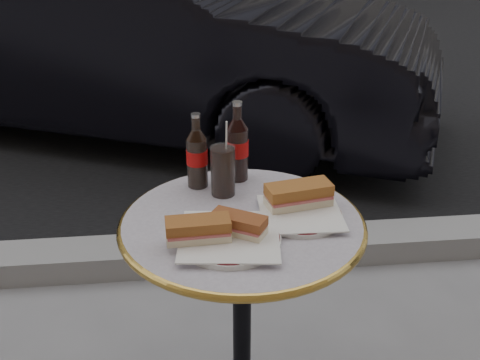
{
  "coord_description": "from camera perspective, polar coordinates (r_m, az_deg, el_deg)",
  "views": [
    {
      "loc": [
        -0.14,
        -1.3,
        1.49
      ],
      "look_at": [
        0.0,
        0.05,
        0.82
      ],
      "focal_mm": 45.0,
      "sensor_mm": 36.0,
      "label": 1
    }
  ],
  "objects": [
    {
      "name": "plate_right",
      "position": [
        1.52,
        5.76,
        -3.37
      ],
      "size": [
        0.25,
        0.25,
        0.01
      ],
      "primitive_type": "cylinder",
      "rotation": [
        0.0,
        0.0,
        -0.21
      ],
      "color": "silver",
      "rests_on": "bistro_table"
    },
    {
      "name": "bistro_table",
      "position": [
        1.72,
        0.18,
        -14.42
      ],
      "size": [
        0.62,
        0.62,
        0.73
      ],
      "primitive_type": null,
      "color": "#BAB2C4",
      "rests_on": "ground"
    },
    {
      "name": "sandwich_left_a",
      "position": [
        1.39,
        -3.99,
        -4.82
      ],
      "size": [
        0.15,
        0.08,
        0.05
      ],
      "primitive_type": "cube",
      "rotation": [
        0.0,
        0.0,
        0.05
      ],
      "color": "#995726",
      "rests_on": "plate_left"
    },
    {
      "name": "curb",
      "position": [
        2.63,
        -2.0,
        -6.88
      ],
      "size": [
        40.0,
        0.2,
        0.12
      ],
      "primitive_type": "cube",
      "color": "gray",
      "rests_on": "ground"
    },
    {
      "name": "sandwich_right",
      "position": [
        1.54,
        5.57,
        -1.52
      ],
      "size": [
        0.18,
        0.11,
        0.06
      ],
      "primitive_type": "cube",
      "rotation": [
        0.0,
        0.0,
        0.19
      ],
      "color": "#9D5C28",
      "rests_on": "plate_right"
    },
    {
      "name": "parked_car",
      "position": [
        4.0,
        -10.52,
        13.62
      ],
      "size": [
        2.79,
        4.1,
        1.28
      ],
      "primitive_type": "imported",
      "rotation": [
        0.0,
        0.0,
        1.16
      ],
      "color": "black",
      "rests_on": "ground"
    },
    {
      "name": "plate_left",
      "position": [
        1.42,
        -1.01,
        -5.63
      ],
      "size": [
        0.3,
        0.3,
        0.01
      ],
      "primitive_type": "cylinder",
      "rotation": [
        0.0,
        0.0,
        -0.29
      ],
      "color": "silver",
      "rests_on": "bistro_table"
    },
    {
      "name": "cola_bottle_right",
      "position": [
        1.67,
        -0.26,
        3.72
      ],
      "size": [
        0.07,
        0.07,
        0.23
      ],
      "primitive_type": null,
      "rotation": [
        0.0,
        0.0,
        -0.14
      ],
      "color": "black",
      "rests_on": "bistro_table"
    },
    {
      "name": "cola_glass",
      "position": [
        1.6,
        -1.63,
        0.88
      ],
      "size": [
        0.08,
        0.08,
        0.14
      ],
      "primitive_type": "cylinder",
      "rotation": [
        0.0,
        0.0,
        0.17
      ],
      "color": "black",
      "rests_on": "bistro_table"
    },
    {
      "name": "asphalt_road",
      "position": [
        6.47,
        -4.82,
        12.96
      ],
      "size": [
        40.0,
        8.0,
        0.0
      ],
      "primitive_type": "cube",
      "color": "black",
      "rests_on": "ground"
    },
    {
      "name": "cola_bottle_left",
      "position": [
        1.64,
        -4.12,
        2.81
      ],
      "size": [
        0.08,
        0.08,
        0.21
      ],
      "primitive_type": null,
      "rotation": [
        0.0,
        0.0,
        0.44
      ],
      "color": "black",
      "rests_on": "bistro_table"
    },
    {
      "name": "sandwich_left_b",
      "position": [
        1.42,
        -0.15,
        -4.31
      ],
      "size": [
        0.14,
        0.12,
        0.05
      ],
      "primitive_type": "cube",
      "rotation": [
        0.0,
        0.0,
        -0.54
      ],
      "color": "brown",
      "rests_on": "plate_left"
    }
  ]
}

